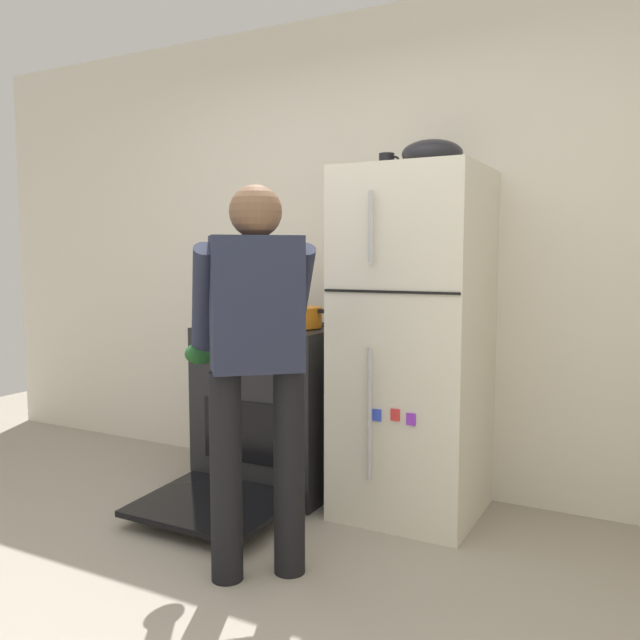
# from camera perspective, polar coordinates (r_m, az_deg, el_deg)

# --- Properties ---
(kitchen_wall_back) EXTENTS (6.00, 0.10, 2.70)m
(kitchen_wall_back) POSITION_cam_1_polar(r_m,az_deg,el_deg) (3.83, 4.68, 6.01)
(kitchen_wall_back) COLOR silver
(kitchen_wall_back) RESTS_ON ground
(refrigerator) EXTENTS (0.68, 0.72, 1.75)m
(refrigerator) POSITION_cam_1_polar(r_m,az_deg,el_deg) (3.36, 8.19, -2.05)
(refrigerator) COLOR silver
(refrigerator) RESTS_ON ground
(stove_range) EXTENTS (0.76, 1.23, 0.93)m
(stove_range) POSITION_cam_1_polar(r_m,az_deg,el_deg) (3.78, -3.88, -7.69)
(stove_range) COLOR black
(stove_range) RESTS_ON ground
(person_cook) EXTENTS (0.63, 0.66, 1.60)m
(person_cook) POSITION_cam_1_polar(r_m,az_deg,el_deg) (2.66, -5.62, -2.41)
(person_cook) COLOR black
(person_cook) RESTS_ON ground
(red_pot) EXTENTS (0.38, 0.28, 0.11)m
(red_pot) POSITION_cam_1_polar(r_m,az_deg,el_deg) (3.58, -2.03, 0.26)
(red_pot) COLOR orange
(red_pot) RESTS_ON stove_range
(coffee_mug) EXTENTS (0.11, 0.08, 0.10)m
(coffee_mug) POSITION_cam_1_polar(r_m,az_deg,el_deg) (3.48, 5.87, 13.49)
(coffee_mug) COLOR black
(coffee_mug) RESTS_ON refrigerator
(pepper_mill) EXTENTS (0.05, 0.05, 0.19)m
(pepper_mill) POSITION_cam_1_polar(r_m,az_deg,el_deg) (4.03, -5.93, 1.41)
(pepper_mill) COLOR brown
(pepper_mill) RESTS_ON stove_range
(mixing_bowl) EXTENTS (0.30, 0.30, 0.13)m
(mixing_bowl) POSITION_cam_1_polar(r_m,az_deg,el_deg) (3.35, 9.75, 14.08)
(mixing_bowl) COLOR black
(mixing_bowl) RESTS_ON refrigerator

